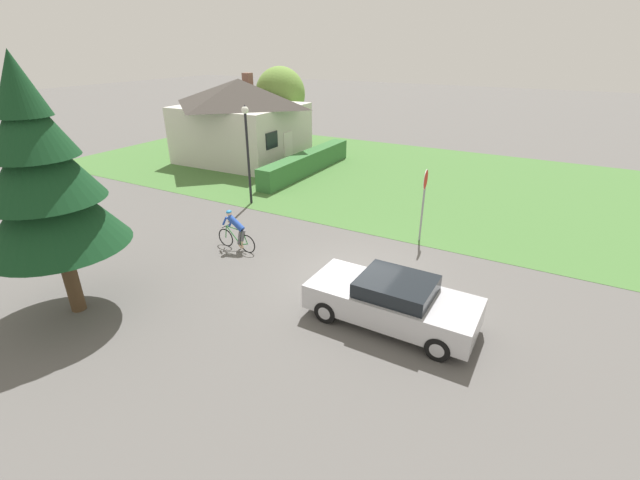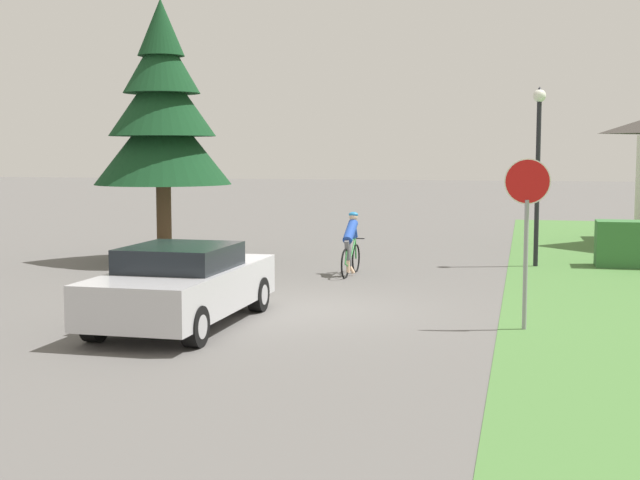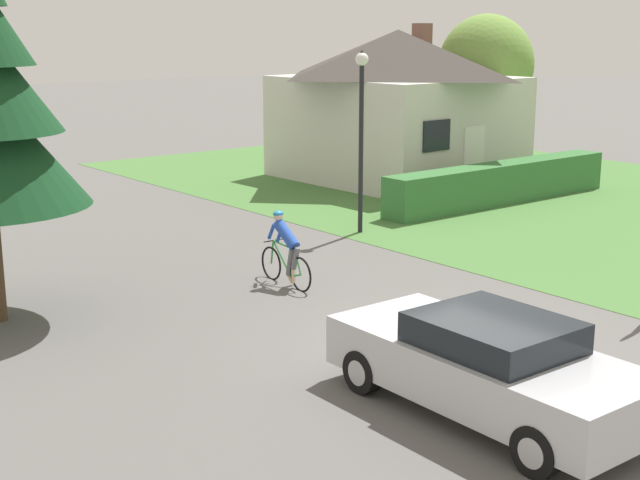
# 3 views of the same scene
# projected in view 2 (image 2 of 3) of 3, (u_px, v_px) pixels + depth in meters

# --- Properties ---
(ground_plane) EXTENTS (140.00, 140.00, 0.00)m
(ground_plane) POSITION_uv_depth(u_px,v_px,m) (304.00, 309.00, 15.98)
(ground_plane) COLOR #5B5956
(sedan_left_lane) EXTENTS (1.90, 4.39, 1.32)m
(sedan_left_lane) POSITION_uv_depth(u_px,v_px,m) (183.00, 285.00, 14.45)
(sedan_left_lane) COLOR #BCBCC1
(sedan_left_lane) RESTS_ON ground
(cyclist) EXTENTS (0.44, 1.71, 1.45)m
(cyclist) POSITION_uv_depth(u_px,v_px,m) (351.00, 245.00, 20.28)
(cyclist) COLOR black
(cyclist) RESTS_ON ground
(stop_sign) EXTENTS (0.72, 0.09, 2.72)m
(stop_sign) POSITION_uv_depth(u_px,v_px,m) (527.00, 209.00, 13.97)
(stop_sign) COLOR gray
(stop_sign) RESTS_ON ground
(street_lamp) EXTENTS (0.31, 0.31, 4.37)m
(street_lamp) POSITION_uv_depth(u_px,v_px,m) (538.00, 149.00, 21.59)
(street_lamp) COLOR black
(street_lamp) RESTS_ON ground
(conifer_tall_near) EXTENTS (3.47, 3.47, 6.63)m
(conifer_tall_near) POSITION_uv_depth(u_px,v_px,m) (162.00, 114.00, 22.49)
(conifer_tall_near) COLOR #4C3823
(conifer_tall_near) RESTS_ON ground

